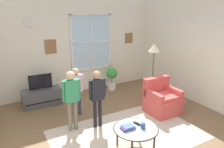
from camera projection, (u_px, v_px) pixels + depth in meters
ground_plane at (130, 138)px, 4.43m from camera, size 5.87×6.73×0.02m
back_wall at (76, 45)px, 6.62m from camera, size 5.27×0.17×2.97m
side_wall_right at (223, 55)px, 5.26m from camera, size 0.12×6.13×2.97m
area_rug at (127, 134)px, 4.55m from camera, size 3.06×1.99×0.01m
tv_stand at (42, 97)px, 5.90m from camera, size 1.03×0.43×0.46m
television at (40, 82)px, 5.76m from camera, size 0.61×0.08×0.42m
armchair at (162, 100)px, 5.47m from camera, size 0.76×0.74×0.87m
coffee_table at (136, 129)px, 3.97m from camera, size 0.85×0.85×0.45m
book_stack at (128, 127)px, 3.93m from camera, size 0.26×0.16×0.06m
cup at (143, 125)px, 3.95m from camera, size 0.09×0.09×0.10m
remote_near_books at (136, 123)px, 4.10m from camera, size 0.05×0.14×0.02m
remote_near_cup at (139, 124)px, 4.07m from camera, size 0.08×0.15×0.02m
person_pink_shirt at (76, 86)px, 5.19m from camera, size 0.37×0.17×1.22m
person_black_shirt at (97, 93)px, 4.64m from camera, size 0.39×0.18×1.31m
person_green_shirt at (71, 94)px, 4.50m from camera, size 0.40×0.18×1.34m
potted_plant_by_window at (112, 77)px, 7.01m from camera, size 0.36×0.36×0.74m
floor_lamp at (154, 54)px, 5.93m from camera, size 0.32×0.32×1.65m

